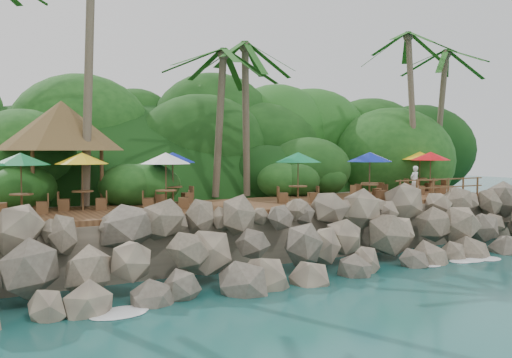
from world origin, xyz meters
TOP-DOWN VIEW (x-y plane):
  - ground at (0.00, 0.00)m, footprint 140.00×140.00m
  - land_base at (0.00, 16.00)m, footprint 32.00×25.20m
  - jungle_hill at (0.00, 23.50)m, footprint 44.80×28.00m
  - seawall at (0.00, 2.00)m, footprint 29.00×4.00m
  - terrace at (0.00, 6.00)m, footprint 26.00×5.00m
  - jungle_foliage at (0.00, 15.00)m, footprint 44.00×16.00m
  - foam_line at (0.00, 0.30)m, footprint 25.20×0.80m
  - palms at (1.67, 8.87)m, footprint 32.47×6.91m
  - palapa at (-7.75, 9.81)m, footprint 5.54×5.54m
  - dining_clusters at (-0.11, 5.94)m, footprint 25.74×5.29m
  - railing at (9.30, 3.65)m, footprint 6.10×0.10m
  - waiter at (9.21, 5.31)m, footprint 0.60×0.42m

SIDE VIEW (x-z plane):
  - ground at x=0.00m, z-range 0.00..0.00m
  - jungle_hill at x=0.00m, z-range -7.70..7.70m
  - jungle_foliage at x=0.00m, z-range -6.00..6.00m
  - foam_line at x=0.00m, z-range 0.00..0.06m
  - land_base at x=0.00m, z-range 0.00..2.10m
  - seawall at x=0.00m, z-range 0.00..2.30m
  - terrace at x=0.00m, z-range 2.10..2.30m
  - railing at x=9.30m, z-range 2.41..3.41m
  - waiter at x=9.21m, z-range 2.30..3.88m
  - dining_clusters at x=-0.11m, z-range 3.06..5.38m
  - palapa at x=-7.75m, z-range 3.49..8.09m
  - palms at x=1.67m, z-range 4.57..18.65m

